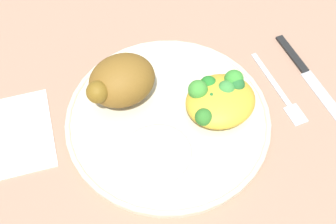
{
  "coord_description": "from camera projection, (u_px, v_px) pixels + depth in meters",
  "views": [
    {
      "loc": [
        0.16,
        0.3,
        0.54
      ],
      "look_at": [
        0.0,
        0.0,
        0.03
      ],
      "focal_mm": 47.11,
      "sensor_mm": 36.0,
      "label": 1
    }
  ],
  "objects": [
    {
      "name": "mac_cheese_with_broccoli",
      "position": [
        219.0,
        98.0,
        0.61
      ],
      "size": [
        0.1,
        0.09,
        0.05
      ],
      "color": "gold",
      "rests_on": "plate"
    },
    {
      "name": "rice_pile",
      "position": [
        155.0,
        155.0,
        0.56
      ],
      "size": [
        0.1,
        0.09,
        0.04
      ],
      "primitive_type": "ellipsoid",
      "color": "white",
      "rests_on": "plate"
    },
    {
      "name": "knife",
      "position": [
        305.0,
        71.0,
        0.68
      ],
      "size": [
        0.03,
        0.19,
        0.01
      ],
      "color": "black",
      "rests_on": "ground_plane"
    },
    {
      "name": "napkin",
      "position": [
        18.0,
        133.0,
        0.62
      ],
      "size": [
        0.12,
        0.15,
        0.0
      ],
      "primitive_type": "cube",
      "rotation": [
        0.0,
        0.0,
        -0.22
      ],
      "color": "white",
      "rests_on": "ground_plane"
    },
    {
      "name": "roasted_chicken",
      "position": [
        121.0,
        81.0,
        0.61
      ],
      "size": [
        0.1,
        0.08,
        0.07
      ],
      "color": "brown",
      "rests_on": "plate"
    },
    {
      "name": "fork",
      "position": [
        280.0,
        91.0,
        0.66
      ],
      "size": [
        0.03,
        0.14,
        0.01
      ],
      "color": "silver",
      "rests_on": "ground_plane"
    },
    {
      "name": "plate",
      "position": [
        168.0,
        119.0,
        0.63
      ],
      "size": [
        0.29,
        0.29,
        0.02
      ],
      "color": "beige",
      "rests_on": "ground_plane"
    },
    {
      "name": "ground_plane",
      "position": [
        168.0,
        122.0,
        0.63
      ],
      "size": [
        2.0,
        2.0,
        0.0
      ],
      "primitive_type": "plane",
      "color": "#A17860"
    }
  ]
}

